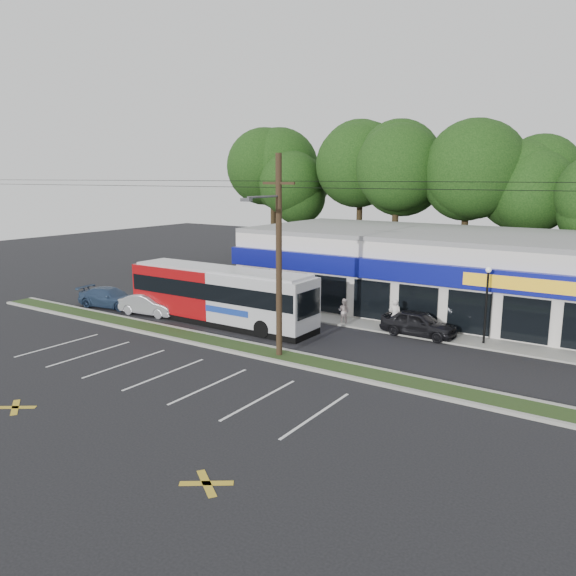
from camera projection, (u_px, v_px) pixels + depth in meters
The scene contains 15 objects.
ground at pixel (221, 352), 29.07m from camera, with size 120.00×120.00×0.00m, color black.
grass_strip at pixel (233, 346), 29.87m from camera, with size 40.00×1.60×0.12m, color #203B18.
curb_south at pixel (223, 350), 29.18m from camera, with size 40.00×0.25×0.14m, color #9E9E93.
curb_north at pixel (243, 342), 30.56m from camera, with size 40.00×0.25×0.14m, color #9E9E93.
sidewalk at pixel (382, 327), 33.66m from camera, with size 32.00×2.20×0.10m, color #9E9E93.
strip_mall at pixel (432, 269), 38.52m from camera, with size 25.00×12.55×5.30m.
utility_pole at pixel (275, 250), 27.23m from camera, with size 50.00×2.77×10.00m.
lamp_post at pixel (487, 296), 29.72m from camera, with size 0.30×0.30×4.25m.
tree_line at pixel (460, 183), 46.44m from camera, with size 46.76×6.76×11.83m.
metrobus at pixel (220, 294), 34.46m from camera, with size 12.84×2.75×3.45m.
car_dark at pixel (419, 323), 31.79m from camera, with size 1.73×4.30×1.47m, color black.
car_silver at pixel (150, 304), 36.72m from camera, with size 1.46×4.19×1.38m, color #A1A2A8.
car_blue at pixel (110, 297), 38.88m from camera, with size 1.92×4.73×1.37m, color navy.
pedestrian_a at pixel (395, 316), 32.54m from camera, with size 0.72×0.47×1.97m, color silver.
pedestrian_b at pixel (344, 311), 34.39m from camera, with size 0.78×0.61×1.60m, color beige.
Camera 1 is at (18.41, -21.22, 8.88)m, focal length 35.00 mm.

